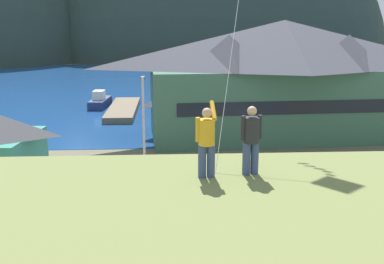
{
  "coord_description": "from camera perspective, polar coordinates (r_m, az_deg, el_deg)",
  "views": [
    {
      "loc": [
        -0.14,
        -18.73,
        10.12
      ],
      "look_at": [
        1.35,
        9.0,
        3.55
      ],
      "focal_mm": 42.38,
      "sensor_mm": 36.0,
      "label": 1
    }
  ],
  "objects": [
    {
      "name": "bay_water",
      "position": [
        79.38,
        -2.97,
        5.99
      ],
      "size": [
        360.0,
        84.0,
        0.03
      ],
      "primitive_type": "cube",
      "color": "navy",
      "rests_on": "ground"
    },
    {
      "name": "storage_shed_waterside",
      "position": [
        42.72,
        -1.24,
        2.8
      ],
      "size": [
        6.51,
        6.13,
        4.47
      ],
      "color": "#338475",
      "rests_on": "ground"
    },
    {
      "name": "person_kite_flyer",
      "position": [
        11.04,
        1.85,
        -0.97
      ],
      "size": [
        0.51,
        0.67,
        1.86
      ],
      "color": "#384770",
      "rests_on": "grassy_hill_foreground"
    },
    {
      "name": "person_companion",
      "position": [
        11.34,
        7.45,
        -0.77
      ],
      "size": [
        0.54,
        0.4,
        1.74
      ],
      "color": "#384770",
      "rests_on": "grassy_hill_foreground"
    },
    {
      "name": "harbor_lodge",
      "position": [
        42.33,
        11.35,
        6.95
      ],
      "size": [
        25.87,
        11.96,
        10.56
      ],
      "color": "#38604C",
      "rests_on": "ground"
    },
    {
      "name": "far_hill_east_peak",
      "position": [
        141.27,
        2.83,
        9.2
      ],
      "size": [
        105.45,
        52.1,
        87.4
      ],
      "primitive_type": "ellipsoid",
      "color": "#2D3D33",
      "rests_on": "ground"
    },
    {
      "name": "parking_lot_pad",
      "position": [
        25.78,
        -2.56,
        -9.69
      ],
      "size": [
        40.0,
        20.0,
        0.1
      ],
      "primitive_type": "cube",
      "color": "gray",
      "rests_on": "ground"
    },
    {
      "name": "parking_light_pole",
      "position": [
        29.96,
        -6.11,
        1.48
      ],
      "size": [
        0.24,
        0.78,
        6.76
      ],
      "color": "#ADADB2",
      "rests_on": "parking_lot_pad"
    },
    {
      "name": "parked_car_front_row_end",
      "position": [
        22.38,
        10.2,
        -10.78
      ],
      "size": [
        4.34,
        2.34,
        1.82
      ],
      "color": "black",
      "rests_on": "parking_lot_pad"
    },
    {
      "name": "wharf_dock",
      "position": [
        54.54,
        -8.64,
        2.85
      ],
      "size": [
        3.2,
        13.75,
        0.7
      ],
      "color": "#70604C",
      "rests_on": "ground"
    },
    {
      "name": "ground_plane",
      "position": [
        21.29,
        -2.42,
        -15.08
      ],
      "size": [
        600.0,
        600.0,
        0.0
      ],
      "primitive_type": "plane",
      "color": "#66604C"
    },
    {
      "name": "moored_boat_wharfside",
      "position": [
        58.39,
        -11.51,
        3.79
      ],
      "size": [
        2.33,
        5.93,
        2.16
      ],
      "color": "navy",
      "rests_on": "ground"
    },
    {
      "name": "parked_car_front_row_silver",
      "position": [
        26.09,
        -5.94,
        -7.07
      ],
      "size": [
        4.34,
        2.35,
        1.82
      ],
      "color": "red",
      "rests_on": "parking_lot_pad"
    },
    {
      "name": "parked_car_corner_spot",
      "position": [
        28.36,
        15.49,
        -5.81
      ],
      "size": [
        4.21,
        2.08,
        1.82
      ],
      "color": "silver",
      "rests_on": "parking_lot_pad"
    }
  ]
}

